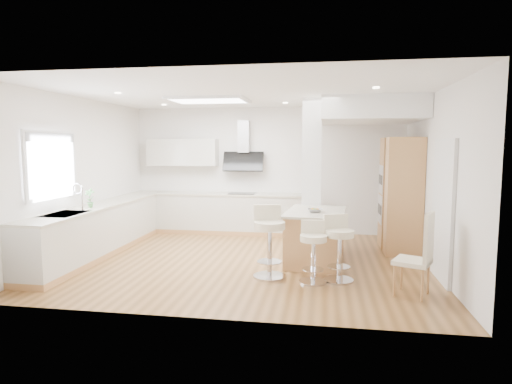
% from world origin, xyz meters
% --- Properties ---
extents(ground, '(6.00, 6.00, 0.00)m').
position_xyz_m(ground, '(0.00, 0.00, 0.00)').
color(ground, olive).
rests_on(ground, ground).
extents(ceiling, '(6.00, 5.00, 0.02)m').
position_xyz_m(ceiling, '(0.00, 0.00, 0.00)').
color(ceiling, white).
rests_on(ceiling, ground).
extents(wall_back, '(6.00, 0.04, 2.80)m').
position_xyz_m(wall_back, '(0.00, 2.50, 1.40)').
color(wall_back, white).
rests_on(wall_back, ground).
extents(wall_left, '(0.04, 5.00, 2.80)m').
position_xyz_m(wall_left, '(-3.00, 0.00, 1.40)').
color(wall_left, white).
rests_on(wall_left, ground).
extents(wall_right, '(0.04, 5.00, 2.80)m').
position_xyz_m(wall_right, '(3.00, 0.00, 1.40)').
color(wall_right, white).
rests_on(wall_right, ground).
extents(skylight, '(4.10, 2.10, 0.06)m').
position_xyz_m(skylight, '(-0.79, 0.60, 2.77)').
color(skylight, white).
rests_on(skylight, ground).
extents(window_left, '(0.06, 1.28, 1.07)m').
position_xyz_m(window_left, '(-2.96, -0.90, 1.69)').
color(window_left, silver).
rests_on(window_left, ground).
extents(doorway_right, '(0.05, 1.00, 2.10)m').
position_xyz_m(doorway_right, '(2.97, -0.60, 1.00)').
color(doorway_right, '#403832').
rests_on(doorway_right, ground).
extents(counter_left, '(0.63, 4.50, 1.35)m').
position_xyz_m(counter_left, '(-2.70, 0.23, 0.46)').
color(counter_left, tan).
rests_on(counter_left, ground).
extents(counter_back, '(3.62, 0.63, 2.50)m').
position_xyz_m(counter_back, '(-0.91, 2.22, 0.70)').
color(counter_back, tan).
rests_on(counter_back, ground).
extents(pillar, '(0.35, 0.35, 2.80)m').
position_xyz_m(pillar, '(1.05, 0.95, 1.40)').
color(pillar, white).
rests_on(pillar, ground).
extents(soffit, '(1.78, 2.20, 0.40)m').
position_xyz_m(soffit, '(2.10, 1.40, 2.60)').
color(soffit, white).
rests_on(soffit, ground).
extents(oven_column, '(0.63, 1.21, 2.10)m').
position_xyz_m(oven_column, '(2.68, 1.23, 1.05)').
color(oven_column, tan).
rests_on(oven_column, ground).
extents(peninsula, '(1.08, 1.51, 0.94)m').
position_xyz_m(peninsula, '(1.15, 0.11, 0.44)').
color(peninsula, tan).
rests_on(peninsula, ground).
extents(bar_stool_a, '(0.61, 0.61, 1.07)m').
position_xyz_m(bar_stool_a, '(0.49, -0.85, 0.60)').
color(bar_stool_a, silver).
rests_on(bar_stool_a, ground).
extents(bar_stool_b, '(0.43, 0.43, 0.88)m').
position_xyz_m(bar_stool_b, '(1.14, -1.00, 0.50)').
color(bar_stool_b, silver).
rests_on(bar_stool_b, ground).
extents(bar_stool_c, '(0.55, 0.55, 0.96)m').
position_xyz_m(bar_stool_c, '(1.50, -0.87, 0.54)').
color(bar_stool_c, silver).
rests_on(bar_stool_c, ground).
extents(dining_chair, '(0.57, 0.57, 1.11)m').
position_xyz_m(dining_chair, '(2.52, -1.38, 0.59)').
color(dining_chair, beige).
rests_on(dining_chair, ground).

